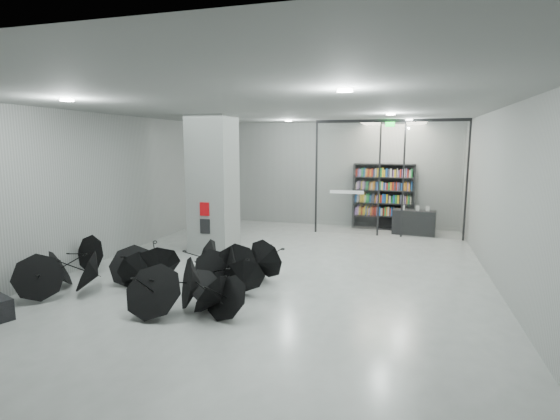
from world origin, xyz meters
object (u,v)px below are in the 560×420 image
(column, at_px, (213,184))
(umbrella_cluster, at_px, (179,278))
(shop_counter, at_px, (414,222))
(bookshelf, at_px, (383,197))

(column, height_order, umbrella_cluster, column)
(shop_counter, distance_m, umbrella_cluster, 9.14)
(bookshelf, xyz_separation_m, umbrella_cluster, (-3.90, -8.35, -0.92))
(umbrella_cluster, bearing_deg, column, 102.78)
(column, relative_size, umbrella_cluster, 0.71)
(column, distance_m, shop_counter, 7.26)
(bookshelf, height_order, shop_counter, bookshelf)
(column, distance_m, bookshelf, 6.74)
(bookshelf, relative_size, umbrella_cluster, 0.44)
(bookshelf, height_order, umbrella_cluster, bookshelf)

